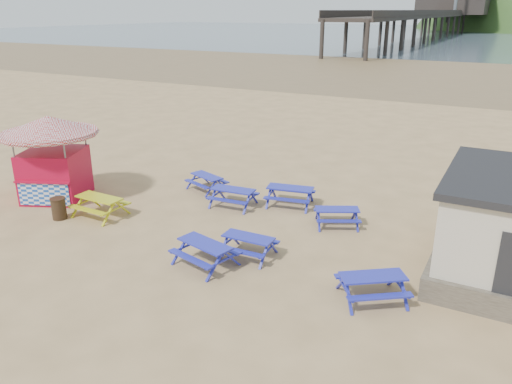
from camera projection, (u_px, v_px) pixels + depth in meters
The scene contains 14 objects.
ground at pixel (235, 230), 18.13m from camera, with size 400.00×400.00×0.00m, color tan.
wet_sand at pixel (452, 72), 63.71m from camera, with size 400.00×400.00×0.00m, color olive.
sea at pixel (504, 35), 159.03m from camera, with size 400.00×400.00×0.00m, color #4B5E6C.
picnic_table_blue_a at pixel (207, 183), 22.06m from camera, with size 1.95×1.76×0.68m.
picnic_table_blue_b at pixel (233, 197), 20.23m from camera, with size 1.88×1.56×0.74m.
picnic_table_blue_c at pixel (337, 217), 18.41m from camera, with size 2.00×1.87×0.67m.
picnic_table_blue_d at pixel (205, 254), 15.52m from camera, with size 2.12×1.86×0.76m.
picnic_table_blue_e at pixel (248, 246), 16.09m from camera, with size 1.70×1.38×0.70m.
picnic_table_blue_f at pixel (372, 287), 13.66m from camera, with size 2.27×2.19×0.74m.
picnic_table_yellow at pixel (100, 206), 19.24m from camera, with size 1.90×1.54×0.78m.
ice_cream_kiosk at pixel (51, 147), 20.49m from camera, with size 5.20×5.20×3.52m.
litter_bin at pixel (59, 208), 18.97m from camera, with size 0.57×0.57×0.84m.
pier at pixel (450, 16), 171.92m from camera, with size 24.00×220.00×39.29m.
picnic_table_blue_g at pixel (290, 196), 20.30m from camera, with size 2.11×1.82×0.78m.
Camera 1 is at (8.45, -14.25, 7.53)m, focal length 35.00 mm.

